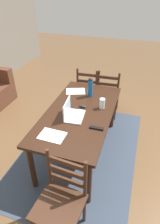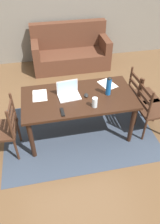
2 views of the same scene
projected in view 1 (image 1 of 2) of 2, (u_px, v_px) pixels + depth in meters
ground_plane at (80, 151)px, 3.09m from camera, size 14.00×14.00×0.00m
area_rug at (80, 151)px, 3.09m from camera, size 2.48×1.70×0.01m
dining_table at (80, 117)px, 2.72m from camera, size 1.69×0.87×0.75m
chair_right_near at (107, 93)px, 3.67m from camera, size 0.46×0.46×0.95m
chair_left_near at (61, 202)px, 1.89m from camera, size 0.47×0.47×0.95m
chair_right_far at (89, 91)px, 3.76m from camera, size 0.47×0.47×0.95m
laptop at (71, 113)px, 2.54m from camera, size 0.34×0.25×0.23m
water_bottle at (90, 87)px, 2.92m from camera, size 0.08×0.08×0.30m
drinking_glass at (102, 104)px, 2.69m from camera, size 0.08×0.08×0.15m
computer_mouse at (83, 106)px, 2.74m from camera, size 0.07×0.11×0.03m
tv_remote at (97, 128)px, 2.36m from camera, size 0.05×0.17×0.02m
paper_stack_left at (76, 91)px, 3.13m from camera, size 0.30×0.35×0.00m
paper_stack_right at (52, 135)px, 2.26m from camera, size 0.22×0.30×0.00m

